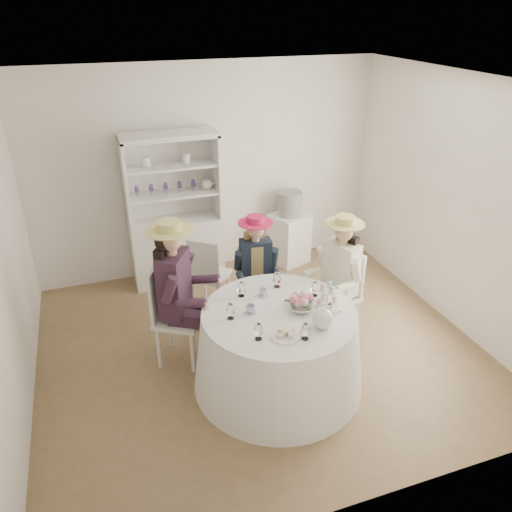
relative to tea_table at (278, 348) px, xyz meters
name	(u,v)px	position (x,y,z in m)	size (l,w,h in m)	color
ground	(259,347)	(0.01, 0.57, -0.40)	(4.50, 4.50, 0.00)	brown
ceiling	(260,84)	(0.01, 0.57, 2.30)	(4.50, 4.50, 0.00)	white
wall_back	(208,172)	(0.01, 2.57, 0.95)	(4.50, 4.50, 0.00)	silver
wall_front	(368,361)	(0.01, -1.43, 0.95)	(4.50, 4.50, 0.00)	silver
wall_left	(0,270)	(-2.24, 0.57, 0.95)	(4.50, 4.50, 0.00)	silver
wall_right	(456,204)	(2.26, 0.57, 0.95)	(4.50, 4.50, 0.00)	silver
tea_table	(278,348)	(0.00, 0.00, 0.00)	(1.61, 1.61, 0.81)	white
hutch	(176,231)	(-0.49, 2.34, 0.29)	(1.31, 0.86, 1.94)	silver
side_table	(289,238)	(1.07, 2.32, -0.05)	(0.45, 0.45, 0.70)	silver
hatbox	(290,204)	(1.07, 2.32, 0.46)	(0.33, 0.33, 0.33)	black
guest_left	(177,286)	(-0.80, 0.65, 0.47)	(0.66, 0.61, 1.54)	silver
guest_mid	(256,265)	(0.13, 1.03, 0.34)	(0.49, 0.51, 1.31)	silver
guest_right	(339,271)	(0.88, 0.53, 0.39)	(0.59, 0.54, 1.41)	silver
spare_chair	(208,273)	(-0.31, 1.44, 0.11)	(0.55, 0.55, 0.96)	silver
teacup_a	(251,310)	(-0.25, 0.07, 0.44)	(0.09, 0.09, 0.07)	white
teacup_b	(263,293)	(-0.05, 0.31, 0.44)	(0.07, 0.07, 0.07)	white
teacup_c	(299,297)	(0.24, 0.12, 0.44)	(0.09, 0.09, 0.07)	white
flower_bowl	(301,308)	(0.19, -0.05, 0.44)	(0.22, 0.22, 0.06)	white
flower_arrangement	(300,299)	(0.20, 0.01, 0.50)	(0.19, 0.19, 0.07)	pink
table_teapot	(323,318)	(0.27, -0.33, 0.49)	(0.26, 0.19, 0.20)	white
sandwich_plate	(285,334)	(-0.08, -0.35, 0.42)	(0.26, 0.26, 0.06)	white
cupcake_stand	(327,297)	(0.46, -0.03, 0.49)	(0.23, 0.23, 0.22)	white
stemware_set	(279,305)	(0.00, 0.00, 0.48)	(0.94, 0.94, 0.15)	white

